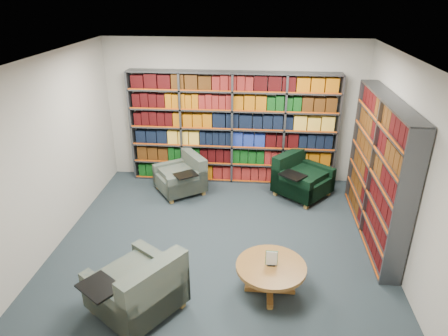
# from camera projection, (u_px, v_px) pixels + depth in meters

# --- Properties ---
(room_shell) EXTENTS (5.02, 5.02, 2.82)m
(room_shell) POSITION_uv_depth(u_px,v_px,m) (220.00, 163.00, 5.55)
(room_shell) COLOR #1B222B
(room_shell) RESTS_ON ground
(bookshelf_back) EXTENTS (4.00, 0.28, 2.20)m
(bookshelf_back) POSITION_uv_depth(u_px,v_px,m) (232.00, 129.00, 7.80)
(bookshelf_back) COLOR #47494F
(bookshelf_back) RESTS_ON ground
(bookshelf_right) EXTENTS (0.28, 2.50, 2.20)m
(bookshelf_right) POSITION_uv_depth(u_px,v_px,m) (378.00, 171.00, 6.02)
(bookshelf_right) COLOR #47494F
(bookshelf_right) RESTS_ON ground
(chair_teal_left) EXTENTS (1.11, 1.13, 0.73)m
(chair_teal_left) POSITION_uv_depth(u_px,v_px,m) (184.00, 177.00, 7.67)
(chair_teal_left) COLOR #061F32
(chair_teal_left) RESTS_ON ground
(chair_green_right) EXTENTS (1.22, 1.22, 0.79)m
(chair_green_right) POSITION_uv_depth(u_px,v_px,m) (299.00, 179.00, 7.56)
(chair_green_right) COLOR black
(chair_green_right) RESTS_ON ground
(chair_teal_front) EXTENTS (1.28, 1.28, 0.84)m
(chair_teal_front) POSITION_uv_depth(u_px,v_px,m) (141.00, 291.00, 4.74)
(chair_teal_front) COLOR #061F32
(chair_teal_front) RESTS_ON ground
(coffee_table) EXTENTS (0.90, 0.90, 0.63)m
(coffee_table) POSITION_uv_depth(u_px,v_px,m) (271.00, 271.00, 5.08)
(coffee_table) COLOR olive
(coffee_table) RESTS_ON ground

